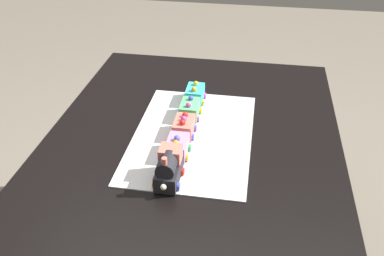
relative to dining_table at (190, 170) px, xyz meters
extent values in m
cube|color=black|center=(0.00, 0.00, 0.09)|extent=(1.40, 1.00, 0.03)
cube|color=black|center=(0.64, -0.44, -0.28)|extent=(0.07, 0.07, 0.71)
cube|color=black|center=(0.64, 0.44, -0.28)|extent=(0.07, 0.07, 0.71)
cube|color=silver|center=(0.05, 0.00, 0.11)|extent=(0.60, 0.40, 0.00)
cube|color=#232328|center=(-0.19, 0.03, 0.14)|extent=(0.12, 0.06, 0.05)
cylinder|color=#232328|center=(-0.21, 0.03, 0.18)|extent=(0.08, 0.05, 0.05)
cube|color=#F27260|center=(-0.16, 0.03, 0.18)|extent=(0.06, 0.06, 0.04)
cylinder|color=#F27260|center=(-0.24, 0.03, 0.21)|extent=(0.02, 0.02, 0.03)
sphere|color=#F4EFCC|center=(-0.26, 0.03, 0.14)|extent=(0.02, 0.02, 0.02)
cylinder|color=#4C59D8|center=(-0.23, -0.01, 0.12)|extent=(0.02, 0.01, 0.02)
cylinder|color=red|center=(-0.16, -0.01, 0.12)|extent=(0.02, 0.01, 0.02)
cylinder|color=orange|center=(-0.23, 0.07, 0.12)|extent=(0.02, 0.01, 0.02)
cylinder|color=orange|center=(-0.16, 0.07, 0.12)|extent=(0.02, 0.01, 0.02)
cube|color=#AD84E0|center=(-0.06, 0.03, 0.14)|extent=(0.10, 0.06, 0.06)
cylinder|color=orange|center=(-0.09, -0.01, 0.12)|extent=(0.02, 0.01, 0.02)
cylinder|color=green|center=(-0.03, -0.01, 0.12)|extent=(0.02, 0.01, 0.02)
cylinder|color=#4C59D8|center=(-0.09, 0.07, 0.12)|extent=(0.02, 0.01, 0.02)
cylinder|color=#D84CB2|center=(-0.03, 0.07, 0.12)|extent=(0.02, 0.01, 0.02)
sphere|color=orange|center=(-0.09, 0.03, 0.17)|extent=(0.02, 0.02, 0.02)
sphere|color=#4C59D8|center=(-0.06, 0.03, 0.17)|extent=(0.02, 0.02, 0.02)
cube|color=#F27260|center=(0.06, 0.03, 0.14)|extent=(0.10, 0.06, 0.06)
cylinder|color=#4C59D8|center=(0.03, -0.01, 0.12)|extent=(0.02, 0.01, 0.02)
cylinder|color=#4C59D8|center=(0.08, -0.01, 0.12)|extent=(0.02, 0.01, 0.02)
cylinder|color=red|center=(0.03, 0.07, 0.12)|extent=(0.02, 0.01, 0.02)
cylinder|color=yellow|center=(0.08, 0.07, 0.12)|extent=(0.02, 0.01, 0.02)
sphere|color=red|center=(0.08, 0.03, 0.17)|extent=(0.02, 0.02, 0.02)
sphere|color=#D84CB2|center=(0.06, 0.03, 0.17)|extent=(0.02, 0.02, 0.02)
sphere|color=red|center=(0.03, 0.03, 0.17)|extent=(0.02, 0.02, 0.02)
cube|color=#59CC7A|center=(0.17, 0.03, 0.14)|extent=(0.10, 0.06, 0.06)
cylinder|color=#D84CB2|center=(0.15, -0.01, 0.12)|extent=(0.02, 0.01, 0.02)
cylinder|color=orange|center=(0.20, -0.01, 0.12)|extent=(0.02, 0.01, 0.02)
cylinder|color=orange|center=(0.15, 0.07, 0.12)|extent=(0.02, 0.01, 0.02)
cylinder|color=#4C59D8|center=(0.20, 0.07, 0.12)|extent=(0.02, 0.01, 0.02)
sphere|color=#D84CB2|center=(0.15, 0.03, 0.17)|extent=(0.02, 0.02, 0.02)
sphere|color=#4C59D8|center=(0.20, 0.03, 0.17)|extent=(0.02, 0.02, 0.02)
cube|color=#38B7C6|center=(0.29, 0.03, 0.14)|extent=(0.10, 0.06, 0.06)
cylinder|color=orange|center=(0.26, -0.01, 0.12)|extent=(0.02, 0.01, 0.02)
cylinder|color=#D84CB2|center=(0.32, -0.01, 0.12)|extent=(0.02, 0.01, 0.02)
cylinder|color=yellow|center=(0.26, 0.07, 0.12)|extent=(0.02, 0.01, 0.02)
cylinder|color=orange|center=(0.32, 0.07, 0.12)|extent=(0.02, 0.01, 0.02)
sphere|color=yellow|center=(0.32, 0.03, 0.17)|extent=(0.02, 0.02, 0.02)
sphere|color=orange|center=(0.27, 0.03, 0.17)|extent=(0.02, 0.02, 0.02)
camera|label=1|loc=(-1.13, -0.19, 0.93)|focal=39.55mm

